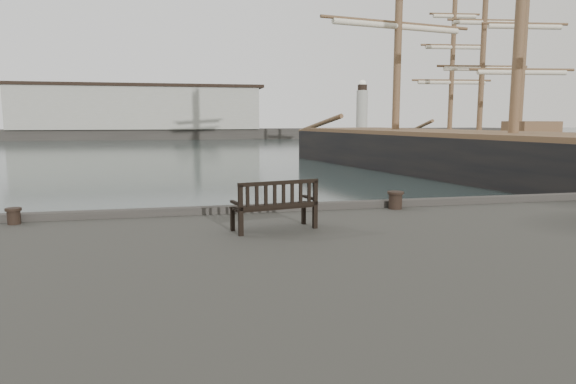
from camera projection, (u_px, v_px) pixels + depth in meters
name	position (u px, v px, depth m)	size (l,w,h in m)	color
ground	(236.00, 270.00, 13.40)	(400.00, 400.00, 0.00)	black
breakwater	(157.00, 117.00, 100.74)	(140.00, 9.50, 12.20)	#383530
bench	(275.00, 215.00, 10.97)	(1.91, 1.02, 1.04)	black
bollard_left	(14.00, 216.00, 11.58)	(0.35, 0.35, 0.37)	black
bollard_right	(395.00, 200.00, 13.56)	(0.44, 0.44, 0.46)	black
tall_ship_main	(511.00, 167.00, 33.03)	(17.58, 46.86, 34.47)	black
tall_ship_far	(478.00, 150.00, 53.01)	(9.52, 27.99, 23.52)	black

